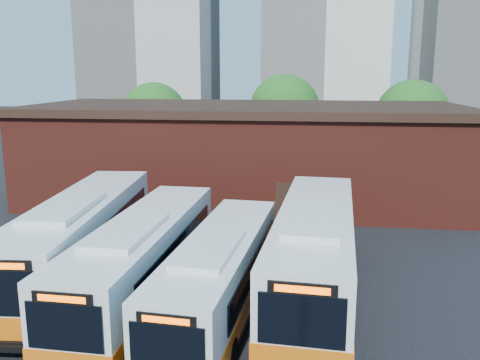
# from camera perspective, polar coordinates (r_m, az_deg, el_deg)

# --- Properties ---
(ground) EXTENTS (220.00, 220.00, 0.00)m
(ground) POSITION_cam_1_polar(r_m,az_deg,el_deg) (16.87, -7.74, -18.33)
(ground) COLOR black
(bus_west) EXTENTS (3.71, 13.30, 3.58)m
(bus_west) POSITION_cam_1_polar(r_m,az_deg,el_deg) (22.24, -17.34, -6.56)
(bus_west) COLOR silver
(bus_west) RESTS_ON ground
(bus_midwest) EXTENTS (2.97, 12.35, 3.34)m
(bus_midwest) POSITION_cam_1_polar(r_m,az_deg,el_deg) (19.51, -10.76, -9.17)
(bus_midwest) COLOR silver
(bus_midwest) RESTS_ON ground
(bus_mideast) EXTENTS (3.18, 11.43, 3.08)m
(bus_mideast) POSITION_cam_1_polar(r_m,az_deg,el_deg) (18.11, -2.24, -11.08)
(bus_mideast) COLOR silver
(bus_mideast) RESTS_ON ground
(bus_east) EXTENTS (3.65, 13.45, 3.62)m
(bus_east) POSITION_cam_1_polar(r_m,az_deg,el_deg) (19.79, 8.36, -8.38)
(bus_east) COLOR silver
(bus_east) RESTS_ON ground
(depot_building) EXTENTS (28.60, 12.60, 6.40)m
(depot_building) POSITION_cam_1_polar(r_m,az_deg,el_deg) (34.66, 0.66, 3.28)
(depot_building) COLOR #5F1F16
(depot_building) RESTS_ON ground
(tree_west) EXTENTS (6.00, 6.00, 7.65)m
(tree_west) POSITION_cam_1_polar(r_m,az_deg,el_deg) (48.26, -9.60, 7.22)
(tree_west) COLOR #382314
(tree_west) RESTS_ON ground
(tree_mid) EXTENTS (6.56, 6.56, 8.36)m
(tree_mid) POSITION_cam_1_polar(r_m,az_deg,el_deg) (48.19, 5.01, 7.85)
(tree_mid) COLOR #382314
(tree_mid) RESTS_ON ground
(tree_east) EXTENTS (6.24, 6.24, 7.96)m
(tree_east) POSITION_cam_1_polar(r_m,az_deg,el_deg) (46.07, 18.74, 6.77)
(tree_east) COLOR #382314
(tree_east) RESTS_ON ground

